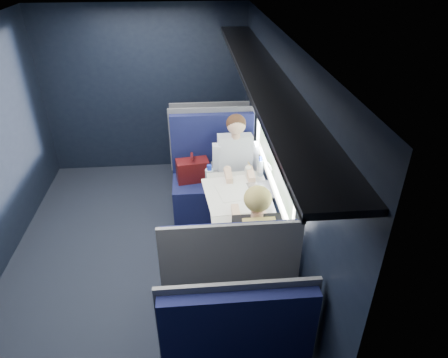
{
  "coord_description": "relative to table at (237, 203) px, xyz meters",
  "views": [
    {
      "loc": [
        0.61,
        -3.32,
        2.94
      ],
      "look_at": [
        0.9,
        0.0,
        0.95
      ],
      "focal_mm": 32.0,
      "sensor_mm": 36.0,
      "label": 1
    }
  ],
  "objects": [
    {
      "name": "bottle_small",
      "position": [
        0.3,
        0.39,
        0.18
      ],
      "size": [
        0.07,
        0.07,
        0.23
      ],
      "color": "silver",
      "rests_on": "table"
    },
    {
      "name": "table",
      "position": [
        0.0,
        0.0,
        0.0
      ],
      "size": [
        0.62,
        1.0,
        0.74
      ],
      "color": "#54565E",
      "rests_on": "ground"
    },
    {
      "name": "seat_bay_far",
      "position": [
        -0.18,
        -0.87,
        -0.25
      ],
      "size": [
        1.04,
        0.62,
        1.26
      ],
      "color": "#0C0F36",
      "rests_on": "ground"
    },
    {
      "name": "cup",
      "position": [
        0.17,
        0.44,
        0.12
      ],
      "size": [
        0.07,
        0.07,
        0.09
      ],
      "primitive_type": "cylinder",
      "color": "white",
      "rests_on": "table"
    },
    {
      "name": "ground",
      "position": [
        -1.03,
        0.0,
        -0.67
      ],
      "size": [
        2.8,
        4.2,
        0.01
      ],
      "primitive_type": "cube",
      "color": "black"
    },
    {
      "name": "man",
      "position": [
        0.07,
        0.7,
        0.06
      ],
      "size": [
        0.53,
        0.56,
        1.32
      ],
      "color": "black",
      "rests_on": "ground"
    },
    {
      "name": "papers",
      "position": [
        -0.07,
        0.04,
        0.08
      ],
      "size": [
        0.55,
        0.74,
        0.01
      ],
      "primitive_type": "cube",
      "rotation": [
        0.0,
        0.0,
        0.1
      ],
      "color": "white",
      "rests_on": "table"
    },
    {
      "name": "laptop",
      "position": [
        0.32,
        0.08,
        0.14
      ],
      "size": [
        0.3,
        0.37,
        0.25
      ],
      "color": "silver",
      "rests_on": "table"
    },
    {
      "name": "seat_bay_near",
      "position": [
        -0.2,
        0.87,
        -0.24
      ],
      "size": [
        1.04,
        0.62,
        1.26
      ],
      "color": "#0C0F36",
      "rests_on": "ground"
    },
    {
      "name": "woman",
      "position": [
        0.07,
        -0.71,
        0.06
      ],
      "size": [
        0.53,
        0.56,
        1.32
      ],
      "color": "black",
      "rests_on": "ground"
    },
    {
      "name": "seat_row_front",
      "position": [
        -0.18,
        1.8,
        -0.25
      ],
      "size": [
        1.04,
        0.51,
        1.16
      ],
      "color": "#0C0F36",
      "rests_on": "ground"
    },
    {
      "name": "room_shell",
      "position": [
        -1.01,
        0.0,
        0.81
      ],
      "size": [
        3.0,
        4.4,
        2.4
      ],
      "color": "black",
      "rests_on": "ground"
    }
  ]
}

